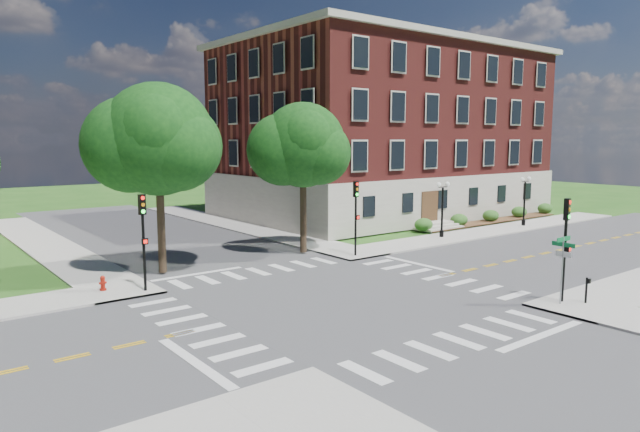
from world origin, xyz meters
TOP-DOWN VIEW (x-y plane):
  - ground at (0.00, 0.00)m, footprint 160.00×160.00m
  - road_ew at (0.00, 0.00)m, footprint 90.00×12.00m
  - road_ns at (0.00, 0.00)m, footprint 12.00×90.00m
  - sidewalk_ne at (15.38, 15.38)m, footprint 34.00×34.00m
  - crosswalk_east at (7.20, 0.00)m, footprint 2.20×10.20m
  - stop_bar_east at (8.80, 3.00)m, footprint 0.40×5.50m
  - main_building at (24.00, 21.99)m, footprint 30.60×22.40m
  - shrub_row at (27.00, 10.80)m, footprint 18.00×2.00m
  - tree_c at (-4.56, 10.01)m, footprint 6.20×6.20m
  - tree_d at (5.14, 9.82)m, footprint 5.54×5.54m
  - traffic_signal_se at (7.75, -6.95)m, footprint 0.36×0.42m
  - traffic_signal_ne at (7.16, 6.85)m, footprint 0.34×0.38m
  - traffic_signal_nw at (-6.80, 6.74)m, footprint 0.35×0.40m
  - twin_lamp_west at (17.09, 8.13)m, footprint 1.36×0.36m
  - twin_lamp_east at (27.32, 7.65)m, footprint 1.36×0.36m
  - street_sign_pole at (7.32, -7.11)m, footprint 1.10×1.10m
  - push_button_post at (8.36, -7.78)m, footprint 0.14×0.21m
  - fire_hydrant at (-8.47, 8.05)m, footprint 0.35×0.35m

SIDE VIEW (x-z plane):
  - ground at x=0.00m, z-range 0.00..0.00m
  - crosswalk_east at x=7.20m, z-range -0.01..0.01m
  - stop_bar_east at x=8.80m, z-range 0.00..0.00m
  - shrub_row at x=27.00m, z-range -0.65..0.65m
  - road_ew at x=0.00m, z-range 0.00..0.01m
  - road_ns at x=0.00m, z-range 0.00..0.01m
  - sidewalk_ne at x=15.38m, z-range 0.00..0.12m
  - fire_hydrant at x=-8.47m, z-range 0.09..0.84m
  - push_button_post at x=8.36m, z-range 0.20..1.40m
  - street_sign_pole at x=7.32m, z-range 0.76..3.86m
  - twin_lamp_west at x=17.09m, z-range 0.41..4.64m
  - twin_lamp_east at x=27.32m, z-range 0.41..4.64m
  - traffic_signal_se at x=7.75m, z-range 0.79..5.59m
  - traffic_signal_ne at x=7.16m, z-range 0.79..5.59m
  - traffic_signal_nw at x=-6.80m, z-range 0.79..5.59m
  - tree_d at x=5.14m, z-range 2.25..12.10m
  - tree_c at x=-4.56m, z-range 2.28..12.83m
  - main_building at x=24.00m, z-range 0.09..16.59m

